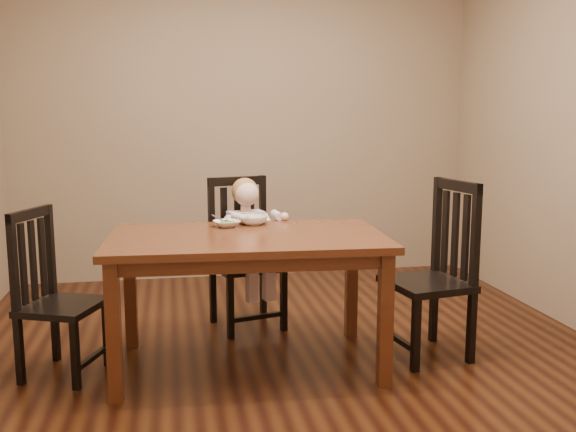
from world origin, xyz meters
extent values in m
cube|color=#42200E|center=(0.00, 0.00, 0.00)|extent=(4.00, 4.00, 0.01)
cube|color=#947C5E|center=(0.00, 2.00, 1.35)|extent=(4.00, 0.01, 2.70)
cube|color=#947C5E|center=(0.00, -2.00, 1.35)|extent=(4.00, 0.01, 2.70)
cube|color=#452210|center=(-0.25, -0.11, 0.75)|extent=(1.59, 1.00, 0.04)
cube|color=#452210|center=(-0.25, -0.11, 0.69)|extent=(1.46, 0.88, 0.08)
cube|color=#452210|center=(-0.97, -0.46, 0.37)|extent=(0.08, 0.08, 0.73)
cube|color=#452210|center=(0.43, -0.53, 0.37)|extent=(0.08, 0.08, 0.73)
cube|color=#452210|center=(-0.93, 0.32, 0.37)|extent=(0.08, 0.08, 0.73)
cube|color=#452210|center=(0.47, 0.25, 0.37)|extent=(0.08, 0.08, 0.73)
cube|color=black|center=(-0.17, 0.57, 0.43)|extent=(0.53, 0.51, 0.04)
cube|color=black|center=(-0.03, 0.80, 0.20)|extent=(0.05, 0.05, 0.41)
cube|color=black|center=(-0.40, 0.70, 0.20)|extent=(0.05, 0.05, 0.41)
cube|color=black|center=(0.06, 0.45, 0.20)|extent=(0.05, 0.05, 0.41)
cube|color=black|center=(-0.31, 0.35, 0.20)|extent=(0.05, 0.05, 0.41)
cube|color=black|center=(-0.03, 0.80, 0.73)|extent=(0.05, 0.05, 0.57)
cube|color=black|center=(-0.40, 0.70, 0.73)|extent=(0.05, 0.05, 0.57)
cube|color=black|center=(-0.21, 0.75, 0.99)|extent=(0.42, 0.14, 0.06)
cube|color=black|center=(-0.12, 0.77, 0.70)|extent=(0.05, 0.03, 0.49)
cube|color=black|center=(-0.21, 0.75, 0.70)|extent=(0.05, 0.03, 0.49)
cube|color=black|center=(-0.31, 0.72, 0.70)|extent=(0.05, 0.03, 0.49)
cube|color=black|center=(-1.27, -0.05, 0.39)|extent=(0.51, 0.52, 0.04)
cube|color=black|center=(-1.36, 0.17, 0.19)|extent=(0.05, 0.05, 0.38)
cube|color=black|center=(-1.49, -0.15, 0.19)|extent=(0.05, 0.05, 0.38)
cube|color=black|center=(-1.06, 0.04, 0.19)|extent=(0.05, 0.05, 0.38)
cube|color=black|center=(-1.19, -0.28, 0.19)|extent=(0.05, 0.05, 0.38)
cube|color=black|center=(-1.36, 0.17, 0.67)|extent=(0.05, 0.05, 0.52)
cube|color=black|center=(-1.49, -0.15, 0.67)|extent=(0.05, 0.05, 0.52)
cube|color=black|center=(-1.43, 0.01, 0.91)|extent=(0.18, 0.37, 0.06)
cube|color=black|center=(-1.39, 0.09, 0.65)|extent=(0.03, 0.05, 0.45)
cube|color=black|center=(-1.43, 0.01, 0.65)|extent=(0.03, 0.05, 0.45)
cube|color=black|center=(-1.46, -0.08, 0.65)|extent=(0.03, 0.05, 0.45)
cube|color=black|center=(0.82, -0.15, 0.45)|extent=(0.51, 0.52, 0.04)
cube|color=black|center=(1.04, -0.32, 0.21)|extent=(0.05, 0.05, 0.43)
cube|color=black|center=(0.97, 0.07, 0.21)|extent=(0.05, 0.05, 0.43)
cube|color=black|center=(0.67, -0.38, 0.21)|extent=(0.05, 0.05, 0.43)
cube|color=black|center=(0.60, 0.01, 0.21)|extent=(0.05, 0.05, 0.43)
cube|color=black|center=(1.04, -0.32, 0.76)|extent=(0.05, 0.05, 0.59)
cube|color=black|center=(0.97, 0.07, 0.76)|extent=(0.05, 0.05, 0.59)
cube|color=black|center=(1.00, -0.12, 1.03)|extent=(0.11, 0.44, 0.06)
cube|color=black|center=(1.02, -0.22, 0.73)|extent=(0.03, 0.05, 0.51)
cube|color=black|center=(1.00, -0.12, 0.73)|extent=(0.03, 0.05, 0.51)
cube|color=black|center=(0.98, -0.02, 0.73)|extent=(0.03, 0.05, 0.51)
imported|color=white|center=(-0.34, 0.17, 0.79)|extent=(0.20, 0.20, 0.04)
imported|color=white|center=(-0.17, 0.22, 0.80)|extent=(0.22, 0.22, 0.05)
cube|color=silver|center=(-0.38, 0.15, 0.82)|extent=(0.11, 0.10, 0.05)
cube|color=silver|center=(-0.38, 0.15, 0.81)|extent=(0.05, 0.05, 0.01)
camera|label=1|loc=(-0.67, -3.65, 1.45)|focal=40.00mm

